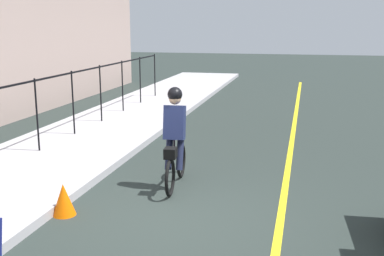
{
  "coord_description": "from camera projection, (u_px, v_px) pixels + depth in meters",
  "views": [
    {
      "loc": [
        -6.53,
        -1.87,
        2.92
      ],
      "look_at": [
        1.95,
        0.15,
        1.0
      ],
      "focal_mm": 44.95,
      "sensor_mm": 36.0,
      "label": 1
    }
  ],
  "objects": [
    {
      "name": "cyclist_lead",
      "position": [
        175.0,
        138.0,
        8.5
      ],
      "size": [
        1.71,
        0.38,
        1.83
      ],
      "rotation": [
        0.0,
        0.0,
        0.07
      ],
      "color": "black",
      "rests_on": "ground"
    },
    {
      "name": "ground_plane",
      "position": [
        172.0,
        220.0,
        7.25
      ],
      "size": [
        80.0,
        80.0,
        0.0
      ],
      "primitive_type": "plane",
      "color": "#252E2B"
    },
    {
      "name": "traffic_cone_near",
      "position": [
        64.0,
        199.0,
        7.4
      ],
      "size": [
        0.36,
        0.36,
        0.51
      ],
      "primitive_type": "cone",
      "color": "#F55F03",
      "rests_on": "ground"
    },
    {
      "name": "lane_line_centre",
      "position": [
        279.0,
        230.0,
        6.89
      ],
      "size": [
        36.0,
        0.12,
        0.01
      ],
      "primitive_type": "cube",
      "color": "yellow",
      "rests_on": "ground"
    }
  ]
}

